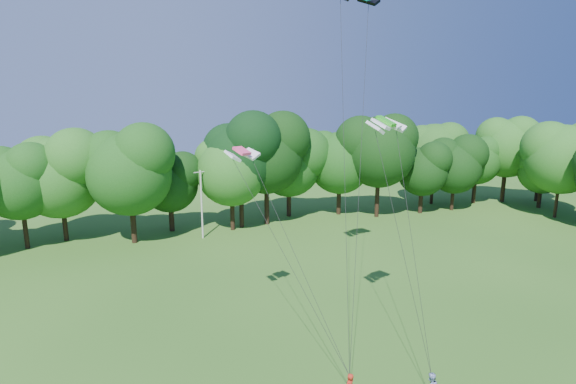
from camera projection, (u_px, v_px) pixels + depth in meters
name	position (u px, v px, depth m)	size (l,w,h in m)	color
utility_pole	(202.00, 203.00, 45.57)	(1.38, 0.51, 7.09)	beige
kite_green	(386.00, 121.00, 23.50)	(2.61, 1.90, 0.56)	green
kite_pink	(242.00, 151.00, 25.33)	(2.19, 1.67, 0.45)	#FF467A
tree_back_center	(240.00, 155.00, 48.54)	(8.94, 8.94, 13.01)	black
tree_back_east	(435.00, 143.00, 59.47)	(9.18, 9.18, 13.35)	#2F2313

